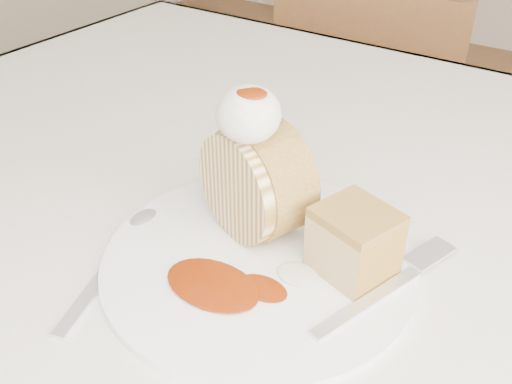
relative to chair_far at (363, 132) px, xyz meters
The scene contains 10 objects.
table 0.77m from the chair_far, 65.72° to the right, with size 1.40×0.90×0.75m.
chair_far is the anchor object (origin of this frame).
plate 0.89m from the chair_far, 72.99° to the right, with size 0.28×0.28×0.01m, color white.
roulade_slice 0.87m from the chair_far, 74.08° to the right, with size 0.10×0.10×0.06m, color beige.
cake_chunk 0.90m from the chair_far, 67.53° to the right, with size 0.06×0.06×0.05m, color #AA8440.
whipped_cream 0.92m from the chair_far, 74.11° to the right, with size 0.05×0.05×0.05m, color white.
caramel_drizzle 0.94m from the chair_far, 73.83° to the right, with size 0.03×0.02×0.01m, color #712004.
caramel_pool 0.94m from the chair_far, 74.64° to the right, with size 0.09×0.06×0.00m, color #712004, non-canonical shape.
fork 0.93m from the chair_far, 66.49° to the right, with size 0.02×0.16×0.00m, color silver.
spoon 0.96m from the chair_far, 80.64° to the right, with size 0.02×0.16×0.00m, color silver.
Camera 1 is at (0.15, -0.25, 1.08)m, focal length 40.00 mm.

